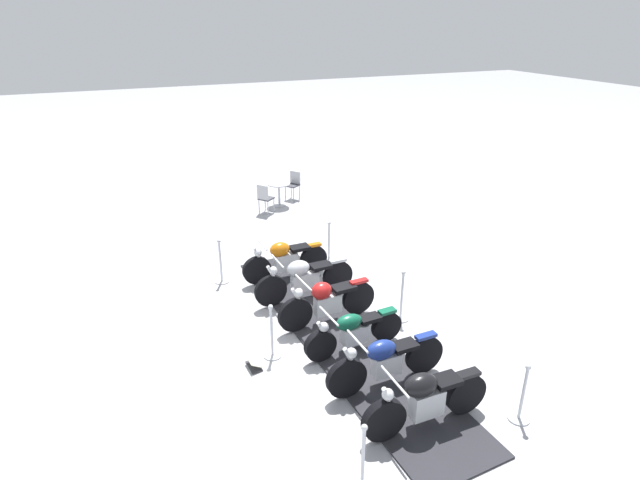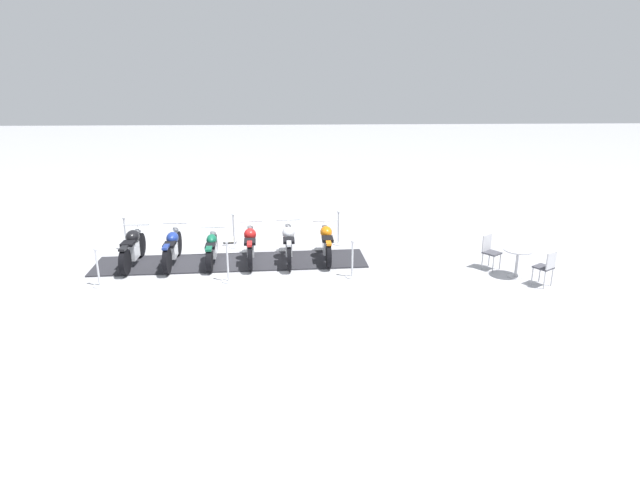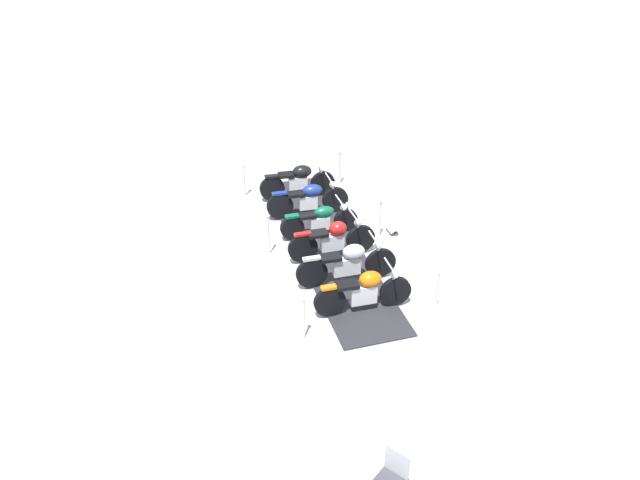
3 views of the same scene
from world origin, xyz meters
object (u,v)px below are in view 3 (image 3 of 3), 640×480
at_px(motorcycle_navy, 309,199).
at_px(info_placard, 392,230).
at_px(motorcycle_maroon, 333,238).
at_px(stanchion_left_front, 304,326).
at_px(motorcycle_black, 299,181).
at_px(stanchion_left_rear, 245,187).
at_px(cafe_chair_across_table, 392,475).
at_px(motorcycle_copper, 365,290).
at_px(stanchion_right_rear, 340,174).
at_px(motorcycle_chrome, 349,262).
at_px(stanchion_right_front, 436,301).
at_px(stanchion_right_mid, 380,226).
at_px(stanchion_left_mid, 269,243).
at_px(motorcycle_forest, 320,220).

xyz_separation_m(motorcycle_navy, info_placard, (-1.89, 1.36, -0.46)).
height_order(motorcycle_maroon, stanchion_left_front, motorcycle_maroon).
bearing_deg(motorcycle_black, motorcycle_maroon, -86.94).
relative_size(stanchion_left_rear, cafe_chair_across_table, 1.08).
bearing_deg(motorcycle_copper, stanchion_right_rear, 78.36).
xyz_separation_m(motorcycle_navy, stanchion_left_front, (1.19, 4.93, -0.20)).
distance_m(motorcycle_navy, stanchion_left_rear, 2.18).
bearing_deg(motorcycle_black, stanchion_left_front, -100.65).
distance_m(motorcycle_chrome, cafe_chair_across_table, 5.58).
distance_m(motorcycle_copper, info_placard, 3.43).
xyz_separation_m(motorcycle_maroon, stanchion_right_rear, (-1.19, -3.85, -0.19)).
xyz_separation_m(stanchion_left_front, stanchion_right_front, (-2.84, -0.16, 0.02)).
bearing_deg(stanchion_left_rear, info_placard, 139.94).
bearing_deg(motorcycle_chrome, stanchion_right_mid, 50.94).
distance_m(motorcycle_black, cafe_chair_across_table, 9.86).
bearing_deg(stanchion_right_rear, info_placard, 100.98).
bearing_deg(info_placard, stanchion_left_front, -43.88).
distance_m(motorcycle_chrome, motorcycle_black, 4.33).
bearing_deg(motorcycle_navy, stanchion_right_front, -72.22).
relative_size(stanchion_right_rear, stanchion_right_mid, 0.98).
bearing_deg(motorcycle_chrome, motorcycle_copper, -89.20).
distance_m(motorcycle_chrome, stanchion_left_front, 2.19).
relative_size(stanchion_left_mid, stanchion_left_rear, 1.09).
relative_size(motorcycle_maroon, motorcycle_black, 1.00).
height_order(motorcycle_navy, cafe_chair_across_table, motorcycle_navy).
bearing_deg(stanchion_right_front, stanchion_right_mid, -86.86).
relative_size(stanchion_right_mid, stanchion_right_front, 1.00).
distance_m(motorcycle_forest, stanchion_right_front, 4.03).
xyz_separation_m(stanchion_right_rear, stanchion_right_mid, (-0.18, 3.23, -0.01)).
distance_m(motorcycle_navy, stanchion_left_mid, 2.19).
bearing_deg(stanchion_left_front, stanchion_right_rear, -110.60).
bearing_deg(motorcycle_navy, motorcycle_chrome, -88.01).
xyz_separation_m(stanchion_right_rear, stanchion_right_front, (-0.35, 6.46, -0.00)).
relative_size(motorcycle_copper, motorcycle_navy, 0.95).
height_order(motorcycle_maroon, motorcycle_forest, motorcycle_maroon).
bearing_deg(info_placard, motorcycle_maroon, -68.76).
bearing_deg(stanchion_right_mid, motorcycle_forest, -18.08).
relative_size(motorcycle_black, stanchion_left_rear, 2.09).
bearing_deg(stanchion_left_front, motorcycle_chrome, -129.17).
relative_size(motorcycle_copper, stanchion_left_rear, 2.06).
height_order(stanchion_left_mid, stanchion_left_rear, stanchion_left_mid).
distance_m(motorcycle_copper, stanchion_right_mid, 3.05).
distance_m(motorcycle_copper, stanchion_right_rear, 6.11).
bearing_deg(info_placard, stanchion_right_mid, -68.67).
relative_size(motorcycle_black, stanchion_right_rear, 2.03).
bearing_deg(motorcycle_black, stanchion_left_rear, 163.10).
relative_size(motorcycle_black, stanchion_right_mid, 1.98).
bearing_deg(stanchion_left_mid, stanchion_right_front, 134.49).
bearing_deg(stanchion_left_rear, stanchion_left_mid, 93.14).
relative_size(motorcycle_chrome, motorcycle_black, 1.08).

